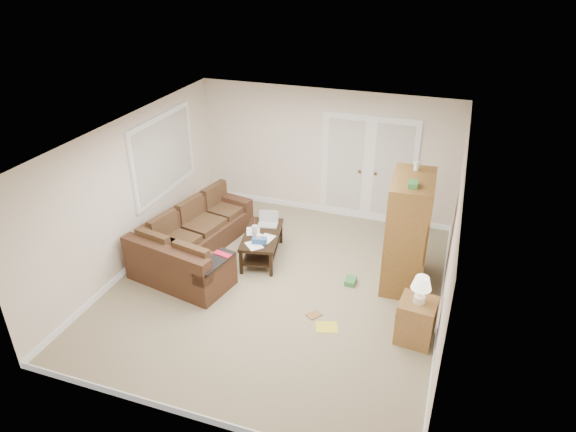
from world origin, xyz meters
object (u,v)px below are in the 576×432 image
at_px(tv_armoire, 408,231).
at_px(side_cabinet, 417,317).
at_px(coffee_table, 262,244).
at_px(sectional_sofa, 192,244).

xyz_separation_m(tv_armoire, side_cabinet, (0.35, -1.36, -0.54)).
bearing_deg(tv_armoire, coffee_table, 179.54).
bearing_deg(sectional_sofa, side_cabinet, -0.50).
bearing_deg(tv_armoire, sectional_sofa, -173.36).
distance_m(sectional_sofa, side_cabinet, 3.91).
relative_size(coffee_table, side_cabinet, 1.23).
bearing_deg(coffee_table, side_cabinet, -36.11).
bearing_deg(side_cabinet, tv_armoire, 110.08).
distance_m(tv_armoire, side_cabinet, 1.50).
distance_m(coffee_table, tv_armoire, 2.47).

